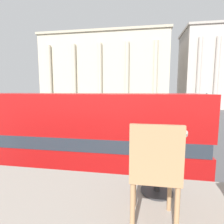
# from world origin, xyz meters

# --- Properties ---
(double_decker_bus) EXTENTS (10.86, 2.73, 4.13)m
(double_decker_bus) POSITION_xyz_m (-2.43, 4.31, 2.29)
(double_decker_bus) COLOR black
(double_decker_bus) RESTS_ON ground_plane
(cafe_dining_table) EXTENTS (0.60, 0.60, 0.73)m
(cafe_dining_table) POSITION_xyz_m (0.96, -0.35, 3.62)
(cafe_dining_table) COLOR #2D2D30
(cafe_dining_table) RESTS_ON cafe_floor_slab
(cafe_chair_0) EXTENTS (0.40, 0.40, 0.91)m
(cafe_chair_0) POSITION_xyz_m (0.88, -0.89, 3.60)
(cafe_chair_0) COLOR #A87F56
(cafe_chair_0) RESTS_ON cafe_floor_slab
(plaza_building_left) EXTENTS (29.74, 15.70, 17.32)m
(plaza_building_left) POSITION_xyz_m (-7.98, 42.79, 8.66)
(plaza_building_left) COLOR beige
(plaza_building_left) RESTS_ON ground_plane
(traffic_light_near) EXTENTS (0.42, 0.24, 3.58)m
(traffic_light_near) POSITION_xyz_m (-1.16, 10.26, 2.35)
(traffic_light_near) COLOR black
(traffic_light_near) RESTS_ON ground_plane
(traffic_light_mid) EXTENTS (0.42, 0.24, 3.98)m
(traffic_light_mid) POSITION_xyz_m (7.97, 18.30, 2.59)
(traffic_light_mid) COLOR black
(traffic_light_mid) RESTS_ON ground_plane
(traffic_light_far) EXTENTS (0.42, 0.24, 3.48)m
(traffic_light_far) POSITION_xyz_m (-0.69, 24.68, 2.29)
(traffic_light_far) COLOR black
(traffic_light_far) RESTS_ON ground_plane
(pedestrian_white) EXTENTS (0.32, 0.32, 1.69)m
(pedestrian_white) POSITION_xyz_m (2.42, 24.96, 0.97)
(pedestrian_white) COLOR #282B33
(pedestrian_white) RESTS_ON ground_plane
(pedestrian_black) EXTENTS (0.32, 0.32, 1.72)m
(pedestrian_black) POSITION_xyz_m (-0.90, 16.37, 0.99)
(pedestrian_black) COLOR #282B33
(pedestrian_black) RESTS_ON ground_plane
(pedestrian_olive) EXTENTS (0.32, 0.32, 1.67)m
(pedestrian_olive) POSITION_xyz_m (2.82, 24.61, 0.96)
(pedestrian_olive) COLOR #282B33
(pedestrian_olive) RESTS_ON ground_plane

